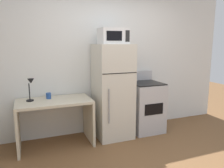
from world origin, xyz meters
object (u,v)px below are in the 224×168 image
object	(u,v)px
desk_lamp	(31,86)
microwave	(113,36)
desk	(55,114)
oven_range	(145,106)
coffee_mug	(49,96)
refrigerator	(113,91)

from	to	relation	value
desk_lamp	microwave	world-z (taller)	microwave
desk_lamp	microwave	xyz separation A→B (m)	(1.33, -0.07, 0.76)
desk	oven_range	world-z (taller)	oven_range
coffee_mug	microwave	bearing A→B (deg)	-7.51
desk	oven_range	bearing A→B (deg)	0.78
desk	microwave	world-z (taller)	microwave
desk_lamp	coffee_mug	bearing A→B (deg)	14.14
refrigerator	desk_lamp	bearing A→B (deg)	177.70
microwave	desk_lamp	bearing A→B (deg)	176.79
microwave	desk	bearing A→B (deg)	179.36
desk_lamp	oven_range	size ratio (longest dim) A/B	0.32
desk	microwave	size ratio (longest dim) A/B	2.51
refrigerator	microwave	bearing A→B (deg)	-89.68
oven_range	coffee_mug	bearing A→B (deg)	176.46
desk	coffee_mug	world-z (taller)	coffee_mug
microwave	refrigerator	bearing A→B (deg)	90.32
desk	desk_lamp	xyz separation A→B (m)	(-0.33, 0.06, 0.47)
desk_lamp	oven_range	bearing A→B (deg)	-1.17
oven_range	desk_lamp	bearing A→B (deg)	178.83
desk	refrigerator	xyz separation A→B (m)	(1.00, 0.01, 0.29)
microwave	oven_range	bearing A→B (deg)	2.93
microwave	oven_range	xyz separation A→B (m)	(0.66, 0.03, -1.28)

